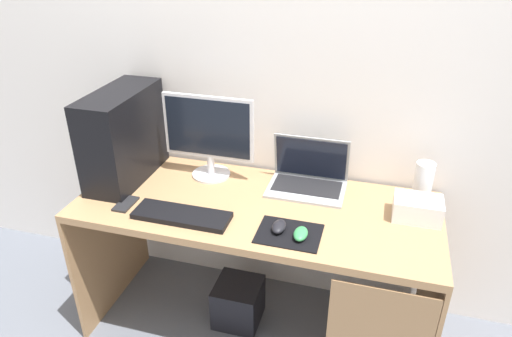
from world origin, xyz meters
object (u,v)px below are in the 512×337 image
at_px(projector, 417,209).
at_px(subwoofer, 238,302).
at_px(keyboard, 182,215).
at_px(pc_tower, 123,136).
at_px(monitor, 209,135).
at_px(speaker, 423,182).
at_px(laptop, 308,178).
at_px(cell_phone, 126,204).
at_px(mouse_right, 301,234).
at_px(mouse_left, 279,227).

distance_m(projector, subwoofer, 1.04).
distance_m(keyboard, subwoofer, 0.69).
bearing_deg(keyboard, pc_tower, 146.43).
xyz_separation_m(monitor, speaker, (1.00, 0.05, -0.13)).
xyz_separation_m(laptop, subwoofer, (-0.29, -0.21, -0.67)).
distance_m(pc_tower, monitor, 0.41).
bearing_deg(cell_phone, monitor, 53.01).
bearing_deg(mouse_right, keyboard, 179.45).
distance_m(keyboard, cell_phone, 0.29).
xyz_separation_m(monitor, laptop, (0.48, 0.02, -0.17)).
distance_m(projector, cell_phone, 1.28).
height_order(mouse_left, subwoofer, mouse_left).
xyz_separation_m(projector, keyboard, (-0.97, -0.27, -0.04)).
relative_size(projector, mouse_left, 2.08).
relative_size(mouse_left, cell_phone, 0.74).
distance_m(monitor, keyboard, 0.44).
height_order(laptop, projector, laptop).
xyz_separation_m(projector, mouse_left, (-0.54, -0.25, -0.03)).
relative_size(laptop, cell_phone, 2.77).
height_order(pc_tower, monitor, pc_tower).
distance_m(pc_tower, projector, 1.38).
distance_m(mouse_left, mouse_right, 0.10).
relative_size(speaker, mouse_left, 1.95).
relative_size(mouse_right, cell_phone, 0.74).
xyz_separation_m(monitor, mouse_right, (0.53, -0.39, -0.20)).
bearing_deg(mouse_left, mouse_right, -14.74).
height_order(pc_tower, speaker, pc_tower).
bearing_deg(laptop, keyboard, -138.98).
bearing_deg(subwoofer, pc_tower, 173.45).
bearing_deg(cell_phone, mouse_left, -0.50).
xyz_separation_m(laptop, speaker, (0.52, 0.02, 0.05)).
distance_m(cell_phone, subwoofer, 0.80).
relative_size(laptop, mouse_left, 3.74).
bearing_deg(speaker, mouse_right, -136.85).
distance_m(mouse_right, cell_phone, 0.80).
height_order(laptop, subwoofer, laptop).
bearing_deg(laptop, mouse_left, -97.01).
xyz_separation_m(monitor, keyboard, (0.01, -0.39, -0.21)).
bearing_deg(speaker, subwoofer, -164.03).
xyz_separation_m(pc_tower, cell_phone, (0.12, -0.24, -0.22)).
bearing_deg(monitor, projector, -6.51).
height_order(speaker, cell_phone, speaker).
xyz_separation_m(pc_tower, laptop, (0.88, 0.14, -0.17)).
xyz_separation_m(keyboard, mouse_left, (0.42, 0.02, 0.01)).
distance_m(pc_tower, speaker, 1.41).
bearing_deg(subwoofer, speaker, 15.97).
distance_m(mouse_right, subwoofer, 0.76).
relative_size(monitor, subwoofer, 1.93).
bearing_deg(pc_tower, speaker, 6.74).
bearing_deg(projector, subwoofer, -174.83).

